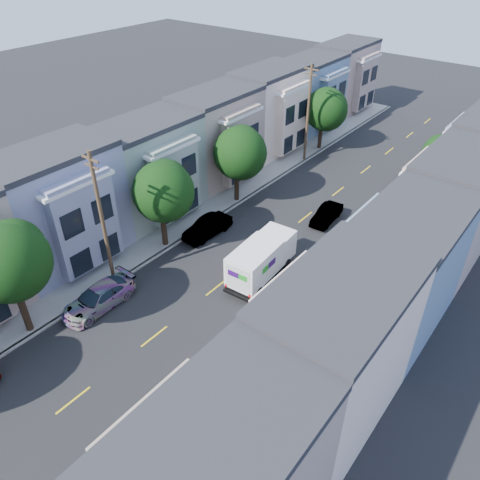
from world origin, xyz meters
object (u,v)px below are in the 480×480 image
object	(u,v)px
tree_c	(163,192)
tree_b	(9,262)
tree_d	(239,153)
lead_sedan	(327,215)
parked_left_c	(99,298)
utility_pole_far	(308,114)
parked_left_d	(207,228)
utility_pole_near	(102,221)
tree_far_r	(438,154)
fedex_truck	(261,258)
parked_right_b	(177,403)
parked_right_a	(100,475)
parked_right_d	(409,181)
parked_right_c	(348,239)
tree_e	(325,110)

from	to	relation	value
tree_c	tree_b	bearing A→B (deg)	-90.00
tree_d	lead_sedan	world-z (taller)	tree_d
tree_b	parked_left_c	world-z (taller)	tree_b
utility_pole_far	parked_left_d	size ratio (longest dim) A/B	2.23
utility_pole_near	parked_left_c	distance (m)	5.16
tree_d	utility_pole_near	distance (m)	14.65
tree_far_r	tree_b	bearing A→B (deg)	-111.54
tree_far_r	fedex_truck	bearing A→B (deg)	-104.46
parked_left_c	fedex_truck	bearing A→B (deg)	53.76
utility_pole_near	parked_right_b	size ratio (longest dim) A/B	2.55
tree_far_r	fedex_truck	xyz separation A→B (m)	(-5.15, -19.97, -2.46)
fedex_truck	parked_left_c	xyz separation A→B (m)	(-6.65, -9.31, -0.88)
parked_left_d	parked_right_a	bearing A→B (deg)	-59.33
utility_pole_near	lead_sedan	xyz separation A→B (m)	(8.02, 16.59, -4.49)
tree_c	parked_left_d	size ratio (longest dim) A/B	1.63
tree_b	parked_right_d	bearing A→B (deg)	71.53
tree_c	parked_right_a	world-z (taller)	tree_c
fedex_truck	parked_left_c	bearing A→B (deg)	-129.41
utility_pole_near	parked_right_a	xyz separation A→B (m)	(11.20, -9.87, -4.48)
tree_b	tree_far_r	xyz separation A→B (m)	(13.20, 33.43, -1.50)
tree_b	parked_right_a	distance (m)	12.70
utility_pole_near	fedex_truck	distance (m)	11.22
lead_sedan	fedex_truck	bearing A→B (deg)	-94.48
tree_b	utility_pole_near	distance (m)	6.50
parked_right_d	utility_pole_near	bearing A→B (deg)	-115.09
tree_far_r	parked_right_a	distance (m)	37.03
parked_right_a	tree_b	bearing A→B (deg)	164.38
parked_right_a	fedex_truck	bearing A→B (deg)	101.79
tree_b	utility_pole_far	world-z (taller)	utility_pole_far
tree_d	parked_left_d	bearing A→B (deg)	-76.83
lead_sedan	parked_right_b	xyz separation A→B (m)	(3.18, -21.50, -0.03)
utility_pole_near	parked_right_c	size ratio (longest dim) A/B	2.26
tree_far_r	lead_sedan	world-z (taller)	tree_far_r
tree_far_r	utility_pole_far	bearing A→B (deg)	-175.89
tree_e	fedex_truck	world-z (taller)	tree_e
utility_pole_far	lead_sedan	xyz separation A→B (m)	(8.02, -9.41, -4.49)
parked_right_b	utility_pole_near	bearing A→B (deg)	153.20
tree_c	parked_left_c	world-z (taller)	tree_c
tree_b	fedex_truck	xyz separation A→B (m)	(8.05, 13.47, -3.97)
tree_d	utility_pole_far	world-z (taller)	utility_pole_far
tree_far_r	parked_right_a	world-z (taller)	tree_far_r
tree_c	parked_right_a	distance (m)	19.48
tree_far_r	parked_right_c	size ratio (longest dim) A/B	1.29
parked_left_c	tree_e	bearing A→B (deg)	91.80
tree_b	tree_c	size ratio (longest dim) A/B	1.09
parked_left_d	lead_sedan	bearing A→B (deg)	52.97
tree_e	parked_right_b	size ratio (longest dim) A/B	1.77
fedex_truck	parked_left_d	size ratio (longest dim) A/B	1.37
tree_c	tree_far_r	distance (m)	25.22
parked_right_d	tree_d	bearing A→B (deg)	-134.66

